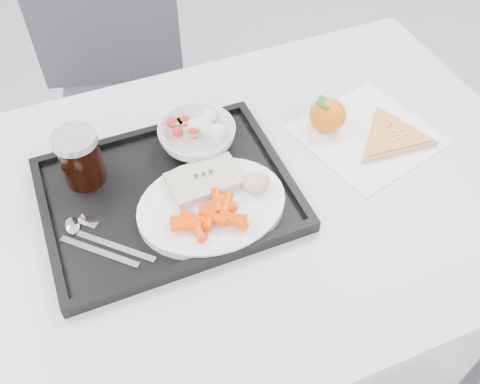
{
  "coord_description": "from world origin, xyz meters",
  "views": [
    {
      "loc": [
        -0.25,
        -0.31,
        1.52
      ],
      "look_at": [
        -0.0,
        0.28,
        0.77
      ],
      "focal_mm": 40.0,
      "sensor_mm": 36.0,
      "label": 1
    }
  ],
  "objects_px": {
    "cola_glass": "(80,157)",
    "pizza_slice": "(392,137)",
    "table": "(239,213)",
    "dinner_plate": "(212,206)",
    "tray": "(168,195)",
    "tangerine": "(327,115)",
    "salad_bowl": "(197,136)",
    "chair": "(122,83)"
  },
  "relations": [
    {
      "from": "tray",
      "to": "tangerine",
      "type": "distance_m",
      "value": 0.37
    },
    {
      "from": "cola_glass",
      "to": "tangerine",
      "type": "height_order",
      "value": "cola_glass"
    },
    {
      "from": "salad_bowl",
      "to": "tangerine",
      "type": "height_order",
      "value": "tangerine"
    },
    {
      "from": "chair",
      "to": "salad_bowl",
      "type": "distance_m",
      "value": 0.6
    },
    {
      "from": "chair",
      "to": "dinner_plate",
      "type": "xyz_separation_m",
      "value": [
        0.03,
        -0.71,
        0.24
      ]
    },
    {
      "from": "tray",
      "to": "cola_glass",
      "type": "height_order",
      "value": "cola_glass"
    },
    {
      "from": "dinner_plate",
      "to": "pizza_slice",
      "type": "xyz_separation_m",
      "value": [
        0.41,
        0.04,
        -0.01
      ]
    },
    {
      "from": "table",
      "to": "chair",
      "type": "height_order",
      "value": "chair"
    },
    {
      "from": "dinner_plate",
      "to": "cola_glass",
      "type": "height_order",
      "value": "cola_glass"
    },
    {
      "from": "dinner_plate",
      "to": "tangerine",
      "type": "relative_size",
      "value": 2.71
    },
    {
      "from": "chair",
      "to": "cola_glass",
      "type": "distance_m",
      "value": 0.64
    },
    {
      "from": "tangerine",
      "to": "pizza_slice",
      "type": "distance_m",
      "value": 0.14
    },
    {
      "from": "dinner_plate",
      "to": "tangerine",
      "type": "height_order",
      "value": "tangerine"
    },
    {
      "from": "chair",
      "to": "pizza_slice",
      "type": "distance_m",
      "value": 0.83
    },
    {
      "from": "dinner_plate",
      "to": "cola_glass",
      "type": "relative_size",
      "value": 2.5
    },
    {
      "from": "table",
      "to": "cola_glass",
      "type": "distance_m",
      "value": 0.32
    },
    {
      "from": "salad_bowl",
      "to": "pizza_slice",
      "type": "relative_size",
      "value": 0.57
    },
    {
      "from": "tangerine",
      "to": "pizza_slice",
      "type": "relative_size",
      "value": 0.38
    },
    {
      "from": "salad_bowl",
      "to": "cola_glass",
      "type": "relative_size",
      "value": 1.41
    },
    {
      "from": "chair",
      "to": "salad_bowl",
      "type": "xyz_separation_m",
      "value": [
        0.06,
        -0.55,
        0.25
      ]
    },
    {
      "from": "salad_bowl",
      "to": "dinner_plate",
      "type": "bearing_deg",
      "value": -100.61
    },
    {
      "from": "cola_glass",
      "to": "pizza_slice",
      "type": "bearing_deg",
      "value": -11.33
    },
    {
      "from": "tray",
      "to": "pizza_slice",
      "type": "height_order",
      "value": "tray"
    },
    {
      "from": "salad_bowl",
      "to": "table",
      "type": "bearing_deg",
      "value": -75.49
    },
    {
      "from": "table",
      "to": "dinner_plate",
      "type": "distance_m",
      "value": 0.12
    },
    {
      "from": "chair",
      "to": "tray",
      "type": "distance_m",
      "value": 0.68
    },
    {
      "from": "dinner_plate",
      "to": "salad_bowl",
      "type": "relative_size",
      "value": 1.78
    },
    {
      "from": "table",
      "to": "cola_glass",
      "type": "xyz_separation_m",
      "value": [
        -0.26,
        0.13,
        0.14
      ]
    },
    {
      "from": "dinner_plate",
      "to": "cola_glass",
      "type": "distance_m",
      "value": 0.26
    },
    {
      "from": "table",
      "to": "salad_bowl",
      "type": "bearing_deg",
      "value": 104.51
    },
    {
      "from": "tray",
      "to": "dinner_plate",
      "type": "distance_m",
      "value": 0.09
    },
    {
      "from": "dinner_plate",
      "to": "cola_glass",
      "type": "xyz_separation_m",
      "value": [
        -0.19,
        0.16,
        0.05
      ]
    },
    {
      "from": "dinner_plate",
      "to": "tangerine",
      "type": "bearing_deg",
      "value": 22.68
    },
    {
      "from": "salad_bowl",
      "to": "pizza_slice",
      "type": "xyz_separation_m",
      "value": [
        0.38,
        -0.12,
        -0.03
      ]
    },
    {
      "from": "table",
      "to": "tray",
      "type": "relative_size",
      "value": 2.67
    },
    {
      "from": "table",
      "to": "cola_glass",
      "type": "height_order",
      "value": "cola_glass"
    },
    {
      "from": "table",
      "to": "cola_glass",
      "type": "bearing_deg",
      "value": 153.53
    },
    {
      "from": "table",
      "to": "chair",
      "type": "relative_size",
      "value": 1.29
    },
    {
      "from": "tray",
      "to": "cola_glass",
      "type": "distance_m",
      "value": 0.17
    },
    {
      "from": "chair",
      "to": "cola_glass",
      "type": "relative_size",
      "value": 8.61
    },
    {
      "from": "tray",
      "to": "dinner_plate",
      "type": "bearing_deg",
      "value": -46.59
    },
    {
      "from": "dinner_plate",
      "to": "table",
      "type": "bearing_deg",
      "value": 26.58
    }
  ]
}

